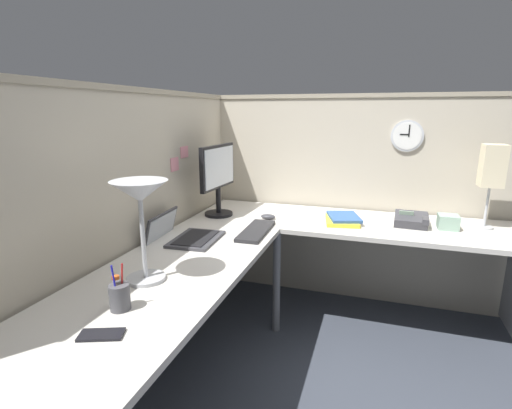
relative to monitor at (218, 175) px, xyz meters
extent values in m
plane|color=#383D47|center=(-0.33, -0.64, -1.02)|extent=(6.80, 6.80, 0.00)
cube|color=#B7AD99|center=(-0.70, 0.23, -0.25)|extent=(2.57, 0.10, 1.55)
cube|color=gray|center=(-0.70, 0.23, 0.54)|extent=(2.57, 0.12, 0.03)
cube|color=#B7AD99|center=(0.54, -0.90, -0.25)|extent=(0.10, 2.37, 1.55)
cube|color=gray|center=(0.54, -0.90, 0.54)|extent=(0.12, 2.37, 0.03)
cube|color=beige|center=(-0.71, -0.17, -0.31)|extent=(2.35, 0.66, 0.03)
cube|color=beige|center=(0.14, -1.24, -0.31)|extent=(0.66, 1.49, 0.03)
cylinder|color=slate|center=(-0.17, -0.48, -0.67)|extent=(0.05, 0.05, 0.70)
cylinder|color=black|center=(0.00, 0.00, -0.28)|extent=(0.20, 0.20, 0.02)
cylinder|color=black|center=(0.00, 0.00, -0.18)|extent=(0.04, 0.04, 0.20)
cube|color=black|center=(0.00, 0.00, 0.06)|extent=(0.46, 0.06, 0.30)
cube|color=silver|center=(0.00, -0.02, 0.06)|extent=(0.42, 0.03, 0.26)
cube|color=#38383D|center=(-0.55, -0.10, -0.29)|extent=(0.35, 0.26, 0.02)
cube|color=black|center=(-0.55, -0.10, -0.28)|extent=(0.30, 0.20, 0.00)
cube|color=#38383D|center=(-0.56, 0.13, -0.25)|extent=(0.34, 0.09, 0.22)
cube|color=silver|center=(-0.56, 0.12, -0.25)|extent=(0.31, 0.07, 0.18)
cube|color=#232326|center=(-0.30, -0.38, -0.28)|extent=(0.43, 0.15, 0.02)
ellipsoid|color=#38383D|center=(0.01, -0.36, -0.28)|extent=(0.06, 0.10, 0.03)
cylinder|color=#B7BABF|center=(-1.10, -0.12, -0.29)|extent=(0.17, 0.17, 0.02)
cylinder|color=#B7BABF|center=(-1.10, -0.12, -0.09)|extent=(0.02, 0.02, 0.38)
cone|color=#B7BABF|center=(-1.10, -0.12, 0.11)|extent=(0.24, 0.24, 0.09)
cylinder|color=#4C4C51|center=(-1.35, -0.18, -0.24)|extent=(0.08, 0.08, 0.10)
cylinder|color=#1E1EB2|center=(-1.36, -0.17, -0.18)|extent=(0.01, 0.02, 0.13)
cylinder|color=#B21E1E|center=(-1.33, -0.19, -0.18)|extent=(0.01, 0.02, 0.13)
cylinder|color=#D8591E|center=(-1.34, -0.17, -0.17)|extent=(0.03, 0.03, 0.01)
cube|color=black|center=(-1.52, -0.23, -0.29)|extent=(0.12, 0.16, 0.01)
cube|color=#38383D|center=(0.14, -1.29, -0.26)|extent=(0.20, 0.21, 0.10)
cube|color=#8CA58C|center=(0.14, -1.26, -0.22)|extent=(0.02, 0.09, 0.04)
cube|color=#38383D|center=(0.14, -1.37, -0.24)|extent=(0.19, 0.05, 0.04)
cube|color=yellow|center=(0.09, -0.86, -0.28)|extent=(0.31, 0.25, 0.02)
cube|color=#335999|center=(0.10, -0.87, -0.26)|extent=(0.31, 0.26, 0.02)
cylinder|color=#B7BABF|center=(0.23, -1.73, -0.29)|extent=(0.11, 0.11, 0.01)
cylinder|color=#B7BABF|center=(0.23, -1.73, -0.15)|extent=(0.02, 0.02, 0.27)
cube|color=beige|center=(0.23, -1.73, 0.11)|extent=(0.13, 0.13, 0.26)
cube|color=#8CAD99|center=(0.14, -1.51, -0.25)|extent=(0.12, 0.12, 0.09)
cylinder|color=#B7BABF|center=(0.49, -1.24, 0.26)|extent=(0.03, 0.22, 0.22)
cylinder|color=white|center=(0.47, -1.24, 0.26)|extent=(0.00, 0.19, 0.19)
cube|color=black|center=(0.47, -1.22, 0.27)|extent=(0.00, 0.06, 0.01)
cube|color=black|center=(0.47, -1.25, 0.30)|extent=(0.00, 0.01, 0.08)
cube|color=pink|center=(-0.28, 0.18, 0.10)|extent=(0.10, 0.00, 0.09)
cube|color=pink|center=(-0.14, 0.18, 0.17)|extent=(0.10, 0.00, 0.08)
camera|label=1|loc=(-2.42, -1.06, 0.43)|focal=26.70mm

